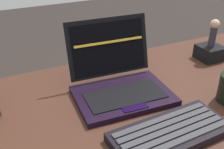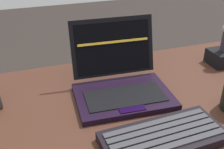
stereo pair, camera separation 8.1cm
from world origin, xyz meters
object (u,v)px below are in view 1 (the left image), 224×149
at_px(external_keyboard, 171,133).
at_px(figurine_stand, 210,52).
at_px(figurine, 214,31).
at_px(laptop_front, 119,81).

distance_m(external_keyboard, figurine_stand, 0.52).
bearing_deg(figurine, external_keyboard, -142.76).
relative_size(laptop_front, external_keyboard, 0.96).
relative_size(external_keyboard, figurine, 2.95).
bearing_deg(figurine_stand, external_keyboard, -142.76).
bearing_deg(figurine_stand, figurine, 0.00).
xyz_separation_m(external_keyboard, figurine, (0.41, 0.31, 0.10)).
bearing_deg(external_keyboard, figurine_stand, 37.24).
bearing_deg(external_keyboard, figurine, 37.24).
xyz_separation_m(laptop_front, figurine, (0.44, 0.07, 0.07)).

